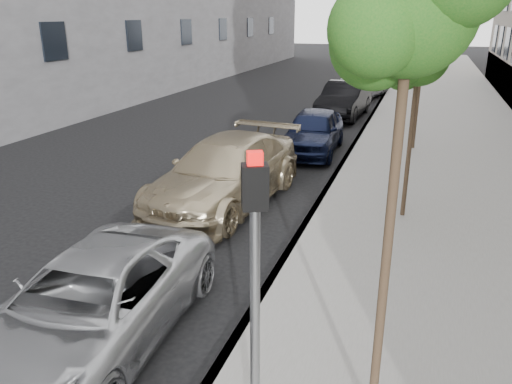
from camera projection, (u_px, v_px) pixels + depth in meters
The scene contains 11 objects.
sidewalk at pixel (442, 106), 25.54m from camera, with size 6.40×72.00×0.14m, color gray.
curb at pixel (380, 103), 26.48m from camera, with size 0.15×72.00×0.14m, color #9E9B93.
tree_near at pixel (414, 12), 4.28m from camera, with size 1.55×1.35×5.19m.
tree_mid at pixel (421, 55), 10.35m from camera, with size 1.65×1.45×4.40m.
tree_far at pixel (428, 18), 15.93m from camera, with size 1.60×1.40×5.06m.
signal_pole at pixel (255, 275), 4.79m from camera, with size 0.29×0.26×3.25m.
minivan at pixel (92, 304), 7.04m from camera, with size 2.21×4.79×1.33m, color #B1B3B6.
suv at pixel (225, 172), 12.38m from camera, with size 2.29×5.64×1.64m, color tan.
sedan_blue at pixel (313, 131), 17.11m from camera, with size 1.76×4.36×1.49m, color black.
sedan_black at pixel (344, 100), 22.99m from camera, with size 1.70×4.87×1.61m, color black.
sedan_rear at pixel (361, 84), 28.42m from camera, with size 2.13×5.24×1.52m, color #B2B4BB.
Camera 1 is at (3.39, -3.24, 4.53)m, focal length 35.00 mm.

